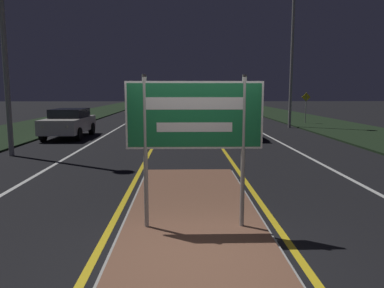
{
  "coord_description": "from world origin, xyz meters",
  "views": [
    {
      "loc": [
        -0.19,
        -4.73,
        2.29
      ],
      "look_at": [
        0.0,
        2.62,
        1.24
      ],
      "focal_mm": 35.0,
      "sensor_mm": 36.0,
      "label": 1
    }
  ],
  "objects_px": {
    "car_receding_0": "(234,122)",
    "car_approaching_1": "(149,111)",
    "highway_sign": "(194,121)",
    "car_receding_2": "(211,106)",
    "warning_sign": "(306,105)",
    "streetlight_right_near": "(293,31)",
    "car_receding_1": "(218,112)",
    "car_approaching_0": "(69,122)"
  },
  "relations": [
    {
      "from": "highway_sign",
      "to": "car_approaching_1",
      "type": "relative_size",
      "value": 0.55
    },
    {
      "from": "car_receding_0",
      "to": "car_approaching_0",
      "type": "distance_m",
      "value": 8.17
    },
    {
      "from": "car_receding_1",
      "to": "warning_sign",
      "type": "xyz_separation_m",
      "value": [
        5.96,
        -1.42,
        0.58
      ]
    },
    {
      "from": "car_receding_1",
      "to": "car_receding_2",
      "type": "bearing_deg",
      "value": 88.12
    },
    {
      "from": "streetlight_right_near",
      "to": "warning_sign",
      "type": "distance_m",
      "value": 5.54
    },
    {
      "from": "car_receding_2",
      "to": "car_approaching_0",
      "type": "xyz_separation_m",
      "value": [
        -8.61,
        -20.64,
        0.0
      ]
    },
    {
      "from": "car_receding_0",
      "to": "car_receding_2",
      "type": "bearing_deg",
      "value": 88.78
    },
    {
      "from": "streetlight_right_near",
      "to": "car_approaching_1",
      "type": "distance_m",
      "value": 12.08
    },
    {
      "from": "car_approaching_1",
      "to": "car_receding_1",
      "type": "bearing_deg",
      "value": -18.49
    },
    {
      "from": "car_receding_0",
      "to": "car_approaching_1",
      "type": "distance_m",
      "value": 11.59
    },
    {
      "from": "highway_sign",
      "to": "streetlight_right_near",
      "type": "height_order",
      "value": "streetlight_right_near"
    },
    {
      "from": "highway_sign",
      "to": "car_approaching_1",
      "type": "distance_m",
      "value": 23.29
    },
    {
      "from": "streetlight_right_near",
      "to": "highway_sign",
      "type": "bearing_deg",
      "value": -110.6
    },
    {
      "from": "car_receding_0",
      "to": "car_approaching_0",
      "type": "xyz_separation_m",
      "value": [
        -8.17,
        0.01,
        -0.02
      ]
    },
    {
      "from": "highway_sign",
      "to": "car_receding_0",
      "type": "distance_m",
      "value": 12.98
    },
    {
      "from": "highway_sign",
      "to": "car_receding_1",
      "type": "distance_m",
      "value": 21.53
    },
    {
      "from": "streetlight_right_near",
      "to": "car_approaching_1",
      "type": "bearing_deg",
      "value": 148.43
    },
    {
      "from": "car_approaching_1",
      "to": "car_receding_2",
      "type": "bearing_deg",
      "value": 61.46
    },
    {
      "from": "car_approaching_0",
      "to": "warning_sign",
      "type": "distance_m",
      "value": 15.92
    },
    {
      "from": "highway_sign",
      "to": "streetlight_right_near",
      "type": "relative_size",
      "value": 0.27
    },
    {
      "from": "car_receding_0",
      "to": "car_approaching_1",
      "type": "relative_size",
      "value": 1.0
    },
    {
      "from": "streetlight_right_near",
      "to": "warning_sign",
      "type": "height_order",
      "value": "streetlight_right_near"
    },
    {
      "from": "streetlight_right_near",
      "to": "car_approaching_1",
      "type": "relative_size",
      "value": 2.02
    },
    {
      "from": "car_receding_1",
      "to": "warning_sign",
      "type": "distance_m",
      "value": 6.15
    },
    {
      "from": "car_approaching_1",
      "to": "streetlight_right_near",
      "type": "bearing_deg",
      "value": -31.57
    },
    {
      "from": "car_receding_0",
      "to": "car_approaching_1",
      "type": "xyz_separation_m",
      "value": [
        -5.14,
        10.39,
        -0.04
      ]
    },
    {
      "from": "highway_sign",
      "to": "car_receding_0",
      "type": "bearing_deg",
      "value": 79.42
    },
    {
      "from": "streetlight_right_near",
      "to": "car_approaching_1",
      "type": "height_order",
      "value": "streetlight_right_near"
    },
    {
      "from": "highway_sign",
      "to": "car_approaching_1",
      "type": "bearing_deg",
      "value": 96.83
    },
    {
      "from": "car_receding_2",
      "to": "highway_sign",
      "type": "bearing_deg",
      "value": -94.82
    },
    {
      "from": "car_approaching_1",
      "to": "warning_sign",
      "type": "bearing_deg",
      "value": -15.81
    },
    {
      "from": "car_receding_2",
      "to": "car_receding_0",
      "type": "bearing_deg",
      "value": -91.22
    },
    {
      "from": "car_receding_2",
      "to": "warning_sign",
      "type": "height_order",
      "value": "warning_sign"
    },
    {
      "from": "car_receding_0",
      "to": "highway_sign",
      "type": "bearing_deg",
      "value": -100.58
    },
    {
      "from": "car_receding_1",
      "to": "highway_sign",
      "type": "bearing_deg",
      "value": -96.46
    },
    {
      "from": "highway_sign",
      "to": "car_receding_2",
      "type": "height_order",
      "value": "highway_sign"
    },
    {
      "from": "car_receding_1",
      "to": "car_approaching_1",
      "type": "xyz_separation_m",
      "value": [
        -5.19,
        1.73,
        -0.04
      ]
    },
    {
      "from": "car_receding_1",
      "to": "car_approaching_0",
      "type": "relative_size",
      "value": 1.0
    },
    {
      "from": "streetlight_right_near",
      "to": "car_receding_2",
      "type": "distance_m",
      "value": 17.19
    },
    {
      "from": "car_receding_2",
      "to": "car_approaching_0",
      "type": "height_order",
      "value": "car_receding_2"
    },
    {
      "from": "car_approaching_1",
      "to": "car_approaching_0",
      "type": "bearing_deg",
      "value": -106.28
    },
    {
      "from": "warning_sign",
      "to": "car_approaching_1",
      "type": "bearing_deg",
      "value": 164.19
    }
  ]
}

